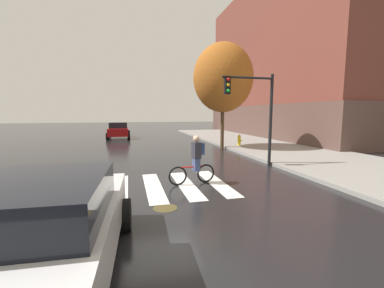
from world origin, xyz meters
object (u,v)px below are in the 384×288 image
street_tree_near (223,78)px  sedan_near (47,230)px  sedan_mid (119,130)px  cyclist (195,160)px  traffic_light_near (255,104)px  manhole_cover (165,208)px  fire_hydrant (239,140)px

street_tree_near → sedan_near: bearing=-120.8°
sedan_mid → street_tree_near: (7.16, -9.30, 3.97)m
cyclist → traffic_light_near: traffic_light_near is taller
cyclist → traffic_light_near: (3.30, 2.05, 2.02)m
sedan_mid → street_tree_near: street_tree_near is taller
manhole_cover → cyclist: bearing=56.1°
sedan_near → sedan_mid: sedan_near is taller
sedan_mid → traffic_light_near: traffic_light_near is taller
sedan_mid → cyclist: 17.42m
fire_hydrant → street_tree_near: size_ratio=0.11×
sedan_mid → sedan_near: bearing=-90.6°
sedan_near → fire_hydrant: sedan_near is taller
sedan_mid → fire_hydrant: (8.58, -8.97, -0.28)m
traffic_light_near → street_tree_near: bearing=83.2°
sedan_near → fire_hydrant: (8.80, 12.69, -0.29)m
cyclist → sedan_mid: bearing=100.5°
cyclist → fire_hydrant: bearing=56.5°
traffic_light_near → fire_hydrant: size_ratio=5.38×
sedan_near → traffic_light_near: bearing=44.5°
manhole_cover → traffic_light_near: bearing=41.2°
manhole_cover → fire_hydrant: 12.24m
fire_hydrant → manhole_cover: bearing=-123.6°
sedan_near → cyclist: 5.66m
sedan_mid → street_tree_near: size_ratio=0.64×
manhole_cover → sedan_near: (-2.03, -2.51, 0.82)m
fire_hydrant → sedan_mid: bearing=133.7°
cyclist → traffic_light_near: 4.38m
fire_hydrant → cyclist: bearing=-123.5°
sedan_mid → cyclist: (3.17, -17.13, 0.03)m
traffic_light_near → cyclist: bearing=-148.1°
sedan_near → street_tree_near: size_ratio=0.66×
manhole_cover → street_tree_near: bearing=61.5°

